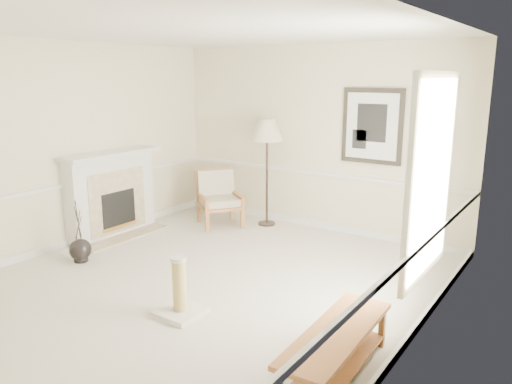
# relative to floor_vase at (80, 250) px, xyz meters

# --- Properties ---
(ground) EXTENTS (5.50, 5.50, 0.00)m
(ground) POSITION_rel_floor_vase_xyz_m (1.80, 0.42, -0.16)
(ground) COLOR silver
(ground) RESTS_ON ground
(room) EXTENTS (5.04, 5.54, 2.92)m
(room) POSITION_rel_floor_vase_xyz_m (1.94, 0.50, 1.71)
(room) COLOR beige
(room) RESTS_ON ground
(fireplace) EXTENTS (0.64, 1.64, 1.31)m
(fireplace) POSITION_rel_floor_vase_xyz_m (-0.54, 1.02, 0.49)
(fireplace) COLOR white
(fireplace) RESTS_ON ground
(floor_vase) EXTENTS (0.29, 0.29, 0.85)m
(floor_vase) POSITION_rel_floor_vase_xyz_m (0.00, 0.00, 0.00)
(floor_vase) COLOR black
(floor_vase) RESTS_ON ground
(armchair) EXTENTS (0.97, 0.96, 0.89)m
(armchair) POSITION_rel_floor_vase_xyz_m (0.42, 2.42, 0.32)
(armchair) COLOR #94552F
(armchair) RESTS_ON ground
(floor_lamp) EXTENTS (0.63, 0.63, 1.75)m
(floor_lamp) POSITION_rel_floor_vase_xyz_m (1.12, 2.82, 1.37)
(floor_lamp) COLOR black
(floor_lamp) RESTS_ON ground
(bench) EXTENTS (0.49, 1.46, 0.41)m
(bench) POSITION_rel_floor_vase_xyz_m (3.95, -0.47, 0.12)
(bench) COLOR #94552F
(bench) RESTS_ON ground
(scratching_post) EXTENTS (0.45, 0.45, 0.63)m
(scratching_post) POSITION_rel_floor_vase_xyz_m (2.14, -0.38, 0.04)
(scratching_post) COLOR silver
(scratching_post) RESTS_ON ground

